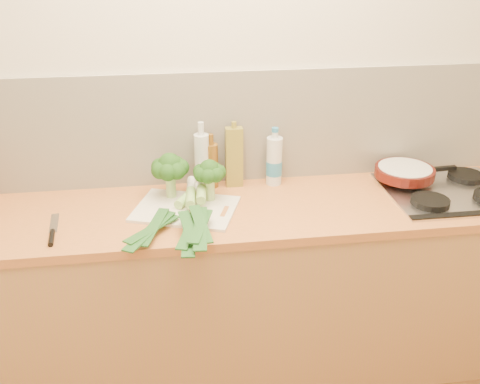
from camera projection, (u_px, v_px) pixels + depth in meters
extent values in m
plane|color=beige|center=(224.00, 101.00, 2.48)|extent=(3.50, 0.00, 3.50)
cube|color=silver|center=(225.00, 128.00, 2.53)|extent=(3.20, 0.02, 0.54)
cube|color=#AD7348|center=(234.00, 293.00, 2.59)|extent=(3.20, 0.60, 0.86)
cube|color=#C9703B|center=(233.00, 211.00, 2.39)|extent=(3.20, 0.62, 0.04)
cube|color=silver|center=(448.00, 192.00, 2.51)|extent=(0.58, 0.50, 0.01)
cube|color=black|center=(474.00, 213.00, 2.30)|extent=(0.58, 0.04, 0.01)
cylinder|color=black|center=(430.00, 202.00, 2.38)|extent=(0.17, 0.17, 0.03)
cylinder|color=black|center=(408.00, 180.00, 2.59)|extent=(0.17, 0.17, 0.03)
cylinder|color=black|center=(466.00, 176.00, 2.63)|extent=(0.17, 0.17, 0.03)
cube|color=silver|center=(186.00, 209.00, 2.35)|extent=(0.51, 0.44, 0.01)
cylinder|color=#9FC774|center=(171.00, 187.00, 2.43)|extent=(0.04, 0.04, 0.09)
sphere|color=black|center=(170.00, 165.00, 2.38)|extent=(0.11, 0.11, 0.11)
sphere|color=black|center=(181.00, 168.00, 2.40)|extent=(0.08, 0.08, 0.08)
sphere|color=black|center=(176.00, 165.00, 2.43)|extent=(0.08, 0.08, 0.08)
sphere|color=black|center=(167.00, 164.00, 2.43)|extent=(0.08, 0.08, 0.08)
sphere|color=black|center=(160.00, 167.00, 2.40)|extent=(0.08, 0.08, 0.08)
sphere|color=black|center=(160.00, 170.00, 2.37)|extent=(0.08, 0.08, 0.08)
sphere|color=black|center=(168.00, 172.00, 2.35)|extent=(0.08, 0.08, 0.08)
sphere|color=black|center=(177.00, 171.00, 2.36)|extent=(0.08, 0.08, 0.08)
cylinder|color=#9FC774|center=(210.00, 190.00, 2.40)|extent=(0.04, 0.04, 0.09)
sphere|color=black|center=(209.00, 169.00, 2.36)|extent=(0.09, 0.09, 0.09)
sphere|color=black|center=(219.00, 172.00, 2.37)|extent=(0.07, 0.07, 0.07)
sphere|color=black|center=(214.00, 169.00, 2.40)|extent=(0.07, 0.07, 0.07)
sphere|color=black|center=(207.00, 169.00, 2.40)|extent=(0.07, 0.07, 0.07)
sphere|color=black|center=(201.00, 171.00, 2.38)|extent=(0.07, 0.07, 0.07)
sphere|color=black|center=(201.00, 175.00, 2.34)|extent=(0.07, 0.07, 0.07)
sphere|color=black|center=(208.00, 176.00, 2.33)|extent=(0.07, 0.07, 0.07)
sphere|color=black|center=(216.00, 175.00, 2.34)|extent=(0.07, 0.07, 0.07)
cylinder|color=white|center=(197.00, 188.00, 2.48)|extent=(0.09, 0.12, 0.04)
cylinder|color=#8EBD5E|center=(185.00, 198.00, 2.38)|extent=(0.11, 0.14, 0.04)
cube|color=#1B4217|center=(153.00, 229.00, 2.14)|extent=(0.23, 0.26, 0.02)
cube|color=#1B4217|center=(150.00, 230.00, 2.12)|extent=(0.21, 0.32, 0.01)
cube|color=#1B4217|center=(154.00, 226.00, 2.14)|extent=(0.13, 0.28, 0.02)
cylinder|color=white|center=(191.00, 185.00, 2.46)|extent=(0.05, 0.12, 0.04)
cylinder|color=#8EBD5E|center=(191.00, 197.00, 2.35)|extent=(0.05, 0.15, 0.04)
cube|color=#1B4217|center=(189.00, 231.00, 2.08)|extent=(0.12, 0.30, 0.02)
cube|color=#1B4217|center=(189.00, 234.00, 2.06)|extent=(0.08, 0.34, 0.01)
cube|color=#1B4217|center=(189.00, 229.00, 2.09)|extent=(0.08, 0.28, 0.02)
cylinder|color=white|center=(202.00, 184.00, 2.44)|extent=(0.05, 0.11, 0.04)
cylinder|color=#8EBD5E|center=(201.00, 194.00, 2.33)|extent=(0.05, 0.13, 0.04)
cube|color=#1B4217|center=(201.00, 226.00, 2.08)|extent=(0.12, 0.30, 0.02)
cube|color=#1B4217|center=(201.00, 228.00, 2.06)|extent=(0.08, 0.34, 0.01)
cube|color=#1B4217|center=(201.00, 224.00, 2.09)|extent=(0.08, 0.28, 0.02)
cube|color=silver|center=(54.00, 223.00, 2.25)|extent=(0.05, 0.17, 0.00)
cylinder|color=black|center=(52.00, 238.00, 2.12)|extent=(0.03, 0.11, 0.02)
cylinder|color=#4A120C|center=(404.00, 172.00, 2.58)|extent=(0.28, 0.28, 0.05)
cylinder|color=beige|center=(405.00, 167.00, 2.57)|extent=(0.25, 0.25, 0.00)
cube|color=black|center=(442.00, 169.00, 2.62)|extent=(0.14, 0.03, 0.02)
cube|color=olive|center=(234.00, 157.00, 2.53)|extent=(0.08, 0.05, 0.29)
cylinder|color=olive|center=(234.00, 125.00, 2.46)|extent=(0.02, 0.02, 0.03)
cylinder|color=silver|center=(202.00, 162.00, 2.51)|extent=(0.07, 0.07, 0.27)
cylinder|color=silver|center=(201.00, 128.00, 2.44)|extent=(0.03, 0.03, 0.06)
cylinder|color=brown|center=(211.00, 166.00, 2.53)|extent=(0.06, 0.06, 0.22)
cylinder|color=brown|center=(211.00, 139.00, 2.48)|extent=(0.03, 0.03, 0.05)
cylinder|color=silver|center=(274.00, 161.00, 2.56)|extent=(0.08, 0.08, 0.23)
cylinder|color=silver|center=(275.00, 135.00, 2.50)|extent=(0.03, 0.03, 0.03)
cylinder|color=teal|center=(274.00, 168.00, 2.58)|extent=(0.08, 0.08, 0.07)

